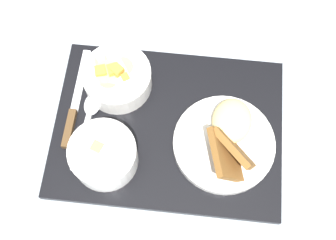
# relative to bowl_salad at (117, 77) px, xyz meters

# --- Properties ---
(ground_plane) EXTENTS (4.00, 4.00, 0.00)m
(ground_plane) POSITION_rel_bowl_salad_xyz_m (0.11, -0.06, -0.04)
(ground_plane) COLOR #99A3AD
(serving_tray) EXTENTS (0.43, 0.34, 0.02)m
(serving_tray) POSITION_rel_bowl_salad_xyz_m (0.11, -0.06, -0.04)
(serving_tray) COLOR black
(serving_tray) RESTS_ON ground_plane
(bowl_salad) EXTENTS (0.12, 0.12, 0.06)m
(bowl_salad) POSITION_rel_bowl_salad_xyz_m (0.00, 0.00, 0.00)
(bowl_salad) COLOR white
(bowl_salad) RESTS_ON serving_tray
(bowl_soup) EXTENTS (0.11, 0.11, 0.06)m
(bowl_soup) POSITION_rel_bowl_salad_xyz_m (0.02, -0.15, 0.01)
(bowl_soup) COLOR white
(bowl_soup) RESTS_ON serving_tray
(plate_main) EXTENTS (0.18, 0.18, 0.08)m
(plate_main) POSITION_rel_bowl_salad_xyz_m (0.21, -0.07, -0.01)
(plate_main) COLOR white
(plate_main) RESTS_ON serving_tray
(knife) EXTENTS (0.03, 0.20, 0.01)m
(knife) POSITION_rel_bowl_salad_xyz_m (-0.06, -0.08, -0.02)
(knife) COLOR silver
(knife) RESTS_ON serving_tray
(spoon) EXTENTS (0.03, 0.15, 0.01)m
(spoon) POSITION_rel_bowl_salad_xyz_m (-0.03, -0.08, -0.02)
(spoon) COLOR silver
(spoon) RESTS_ON serving_tray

